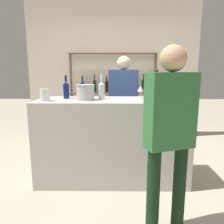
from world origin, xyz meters
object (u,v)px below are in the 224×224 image
at_px(wine_glass, 140,89).
at_px(server_behind_counter, 123,99).
at_px(counter_bottle_0, 102,90).
at_px(ice_bucket, 85,92).
at_px(counter_bottle_1, 175,90).
at_px(counter_bottle_2, 66,89).
at_px(cork_jar, 45,95).
at_px(customer_right, 170,127).
at_px(counter_bottle_3, 156,88).

height_order(wine_glass, server_behind_counter, server_behind_counter).
height_order(counter_bottle_0, ice_bucket, counter_bottle_0).
distance_m(counter_bottle_1, counter_bottle_2, 1.35).
xyz_separation_m(cork_jar, customer_right, (1.27, -0.80, -0.17)).
distance_m(counter_bottle_1, counter_bottle_3, 0.23).
relative_size(counter_bottle_1, cork_jar, 2.33).
distance_m(counter_bottle_3, customer_right, 0.99).
bearing_deg(ice_bucket, server_behind_counter, 60.92).
bearing_deg(customer_right, counter_bottle_0, 14.39).
bearing_deg(customer_right, server_behind_counter, -8.02).
xyz_separation_m(counter_bottle_0, counter_bottle_2, (-0.45, 0.05, -0.00)).
distance_m(counter_bottle_2, customer_right, 1.50).
relative_size(server_behind_counter, customer_right, 1.01).
relative_size(wine_glass, customer_right, 0.10).
bearing_deg(cork_jar, customer_right, -32.28).
distance_m(server_behind_counter, customer_right, 1.81).
bearing_deg(customer_right, counter_bottle_1, -34.84).
height_order(counter_bottle_3, server_behind_counter, server_behind_counter).
xyz_separation_m(counter_bottle_2, wine_glass, (0.95, 0.04, 0.00)).
xyz_separation_m(counter_bottle_0, server_behind_counter, (0.31, 0.81, -0.22)).
height_order(counter_bottle_0, customer_right, customer_right).
distance_m(counter_bottle_0, customer_right, 1.18).
bearing_deg(wine_glass, customer_right, -83.68).
relative_size(counter_bottle_2, customer_right, 0.19).
bearing_deg(counter_bottle_0, counter_bottle_3, -2.42).
height_order(wine_glass, cork_jar, wine_glass).
distance_m(cork_jar, customer_right, 1.52).
bearing_deg(customer_right, counter_bottle_2, 28.26).
relative_size(ice_bucket, server_behind_counter, 0.14).
bearing_deg(ice_bucket, counter_bottle_0, 26.19).
xyz_separation_m(counter_bottle_2, customer_right, (1.07, -1.03, -0.22)).
xyz_separation_m(cork_jar, server_behind_counter, (0.97, 0.98, -0.17)).
bearing_deg(wine_glass, counter_bottle_3, -34.67).
xyz_separation_m(counter_bottle_0, counter_bottle_3, (0.67, -0.03, 0.03)).
bearing_deg(counter_bottle_3, counter_bottle_0, 177.58).
bearing_deg(counter_bottle_2, wine_glass, 2.38).
xyz_separation_m(counter_bottle_3, ice_bucket, (-0.86, -0.07, -0.05)).
relative_size(wine_glass, server_behind_counter, 0.10).
bearing_deg(counter_bottle_3, customer_right, -93.37).
distance_m(counter_bottle_0, cork_jar, 0.68).
relative_size(counter_bottle_0, ice_bucket, 1.44).
distance_m(counter_bottle_1, ice_bucket, 1.08).
distance_m(counter_bottle_1, server_behind_counter, 1.09).
distance_m(ice_bucket, customer_right, 1.21).
bearing_deg(counter_bottle_0, ice_bucket, -153.81).
xyz_separation_m(counter_bottle_2, cork_jar, (-0.20, -0.23, -0.05)).
relative_size(counter_bottle_2, wine_glass, 1.89).
bearing_deg(counter_bottle_2, counter_bottle_3, -4.13).
distance_m(wine_glass, cork_jar, 1.19).
distance_m(wine_glass, customer_right, 1.10).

